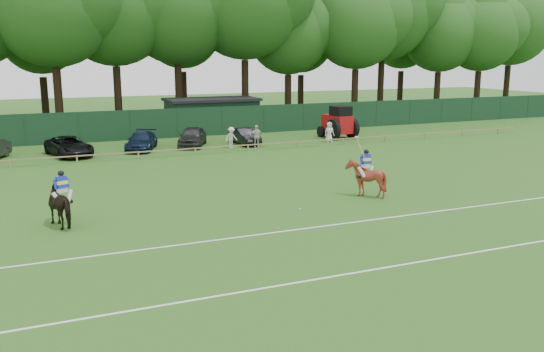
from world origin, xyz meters
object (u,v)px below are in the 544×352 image
hatch_grey (192,137)px  sedan_navy (142,141)px  horse_chestnut (365,178)px  tractor (338,123)px  suv_black (69,146)px  spectator_left (231,137)px  utility_shed (212,114)px  estate_black (245,136)px  spectator_right (329,132)px  polo_ball (300,209)px  horse_dark (63,204)px  spectator_mid (256,136)px

hatch_grey → sedan_navy: bearing=-152.6°
horse_chestnut → tractor: size_ratio=0.54×
suv_black → hatch_grey: 9.14m
hatch_grey → spectator_left: (2.53, -1.88, 0.03)m
suv_black → utility_shed: size_ratio=0.58×
estate_black → utility_shed: 8.89m
hatch_grey → spectator_right: 11.01m
estate_black → suv_black: bearing=179.2°
polo_ball → tractor: (13.17, 19.63, 1.25)m
suv_black → hatch_grey: hatch_grey is taller
horse_dark → spectator_right: 26.81m
suv_black → tractor: 21.74m
horse_chestnut → tractor: 20.64m
sedan_navy → polo_ball: size_ratio=50.94×
horse_chestnut → estate_black: size_ratio=0.48×
horse_dark → tractor: 29.36m
suv_black → spectator_mid: (13.38, -1.82, 0.19)m
spectator_left → polo_ball: size_ratio=17.58×
suv_black → sedan_navy: size_ratio=1.07×
hatch_grey → spectator_mid: 5.02m
spectator_right → polo_ball: size_ratio=18.17×
hatch_grey → spectator_right: size_ratio=2.71×
hatch_grey → utility_shed: size_ratio=0.53×
polo_ball → suv_black: bearing=113.9°
sedan_navy → polo_ball: bearing=-59.3°
suv_black → estate_black: (13.19, 0.15, -0.04)m
spectator_mid → spectator_right: size_ratio=1.06×
spectator_mid → spectator_right: spectator_mid is taller
spectator_right → utility_shed: utility_shed is taller
horse_dark → hatch_grey: horse_dark is taller
suv_black → spectator_left: bearing=-19.3°
sedan_navy → utility_shed: size_ratio=0.55×
sedan_navy → tractor: bearing=20.0°
spectator_mid → tractor: 8.63m
horse_dark → spectator_mid: size_ratio=1.23×
suv_black → spectator_left: 11.68m
spectator_right → estate_black: bearing=171.7°
horse_dark → tractor: (23.20, 17.98, 0.39)m
hatch_grey → polo_ball: size_ratio=49.31×
horse_dark → spectator_left: 21.14m
sedan_navy → utility_shed: utility_shed is taller
estate_black → tractor: bearing=-0.3°
spectator_left → spectator_right: (8.25, -0.37, 0.03)m
horse_dark → suv_black: bearing=-115.0°
estate_black → utility_shed: bearing=88.2°
spectator_right → utility_shed: (-6.64, 10.45, 0.72)m
polo_ball → utility_shed: utility_shed is taller
estate_black → polo_ball: (-4.64, -19.46, -0.59)m
horse_dark → horse_chestnut: (14.18, -0.58, 0.03)m
spectator_right → tractor: (1.84, 1.77, 0.47)m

